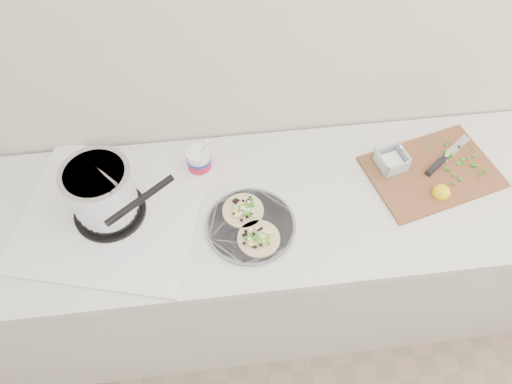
{
  "coord_description": "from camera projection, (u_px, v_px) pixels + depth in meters",
  "views": [
    {
      "loc": [
        -0.14,
        0.44,
        2.35
      ],
      "look_at": [
        -0.02,
        1.42,
        0.96
      ],
      "focal_mm": 35.0,
      "sensor_mm": 36.0,
      "label": 1
    }
  ],
  "objects": [
    {
      "name": "taco_plate",
      "position": [
        251.0,
        224.0,
        1.68
      ],
      "size": [
        0.31,
        0.31,
        0.04
      ],
      "rotation": [
        0.0,
        0.0,
        0.06
      ],
      "color": "slate",
      "rests_on": "counter"
    },
    {
      "name": "counter",
      "position": [
        261.0,
        259.0,
        2.13
      ],
      "size": [
        2.44,
        0.66,
        0.9
      ],
      "color": "silver",
      "rests_on": "ground"
    },
    {
      "name": "stove",
      "position": [
        105.0,
        199.0,
        1.65
      ],
      "size": [
        0.72,
        0.69,
        0.29
      ],
      "rotation": [
        0.0,
        0.0,
        -0.27
      ],
      "color": "silver",
      "rests_on": "counter"
    },
    {
      "name": "tub",
      "position": [
        200.0,
        159.0,
        1.78
      ],
      "size": [
        0.09,
        0.09,
        0.2
      ],
      "rotation": [
        0.0,
        0.0,
        -0.21
      ],
      "color": "white",
      "rests_on": "counter"
    },
    {
      "name": "cutboard",
      "position": [
        429.0,
        168.0,
        1.82
      ],
      "size": [
        0.52,
        0.42,
        0.07
      ],
      "rotation": [
        0.0,
        0.0,
        0.25
      ],
      "color": "brown",
      "rests_on": "counter"
    }
  ]
}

